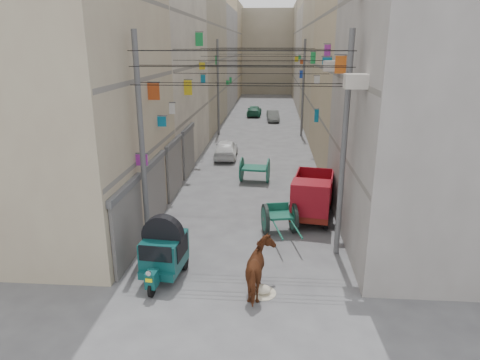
# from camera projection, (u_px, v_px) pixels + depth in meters

# --- Properties ---
(ground) EXTENTS (140.00, 140.00, 0.00)m
(ground) POSITION_uv_depth(u_px,v_px,m) (223.00, 358.00, 10.68)
(ground) COLOR #4A4A4D
(ground) RESTS_ON ground
(building_row_left) EXTENTS (8.00, 62.00, 14.00)m
(building_row_left) POSITION_uv_depth(u_px,v_px,m) (181.00, 57.00, 41.79)
(building_row_left) COLOR tan
(building_row_left) RESTS_ON ground
(building_row_right) EXTENTS (8.00, 62.00, 14.00)m
(building_row_right) POSITION_uv_depth(u_px,v_px,m) (347.00, 57.00, 40.63)
(building_row_right) COLOR #9A9490
(building_row_right) RESTS_ON ground
(end_cap_building) EXTENTS (22.00, 10.00, 13.00)m
(end_cap_building) POSITION_uv_depth(u_px,v_px,m) (268.00, 52.00, 71.52)
(end_cap_building) COLOR gray
(end_cap_building) RESTS_ON ground
(shutters_left) EXTENTS (0.18, 14.40, 2.88)m
(shutters_left) POSITION_uv_depth(u_px,v_px,m) (166.00, 177.00, 20.39)
(shutters_left) COLOR #47484C
(shutters_left) RESTS_ON ground
(signboards) EXTENTS (8.22, 40.52, 5.67)m
(signboards) POSITION_uv_depth(u_px,v_px,m) (257.00, 105.00, 30.26)
(signboards) COLOR #A23C15
(signboards) RESTS_ON ground
(ac_units) EXTENTS (0.70, 6.55, 3.35)m
(ac_units) POSITION_uv_depth(u_px,v_px,m) (345.00, 46.00, 15.48)
(ac_units) COLOR beige
(ac_units) RESTS_ON ground
(utility_poles) EXTENTS (7.40, 22.20, 8.00)m
(utility_poles) POSITION_uv_depth(u_px,v_px,m) (255.00, 106.00, 25.66)
(utility_poles) COLOR #525254
(utility_poles) RESTS_ON ground
(overhead_cables) EXTENTS (7.40, 22.52, 1.12)m
(overhead_cables) POSITION_uv_depth(u_px,v_px,m) (253.00, 60.00, 22.35)
(overhead_cables) COLOR black
(overhead_cables) RESTS_ON ground
(auto_rickshaw) EXTENTS (1.52, 2.44, 1.68)m
(auto_rickshaw) POSITION_uv_depth(u_px,v_px,m) (164.00, 250.00, 14.16)
(auto_rickshaw) COLOR black
(auto_rickshaw) RESTS_ON ground
(tonga_cart) EXTENTS (1.62, 2.99, 1.28)m
(tonga_cart) POSITION_uv_depth(u_px,v_px,m) (279.00, 218.00, 17.64)
(tonga_cart) COLOR black
(tonga_cart) RESTS_ON ground
(mini_truck) EXTENTS (2.20, 3.88, 2.06)m
(mini_truck) POSITION_uv_depth(u_px,v_px,m) (312.00, 200.00, 18.80)
(mini_truck) COLOR black
(mini_truck) RESTS_ON ground
(second_cart) EXTENTS (1.73, 1.56, 1.41)m
(second_cart) POSITION_uv_depth(u_px,v_px,m) (255.00, 169.00, 24.27)
(second_cart) COLOR #12503D
(second_cart) RESTS_ON ground
(feed_sack) EXTENTS (0.55, 0.44, 0.28)m
(feed_sack) POSITION_uv_depth(u_px,v_px,m) (262.00, 289.00, 13.43)
(feed_sack) COLOR beige
(feed_sack) RESTS_ON ground
(horse) EXTENTS (0.94, 2.00, 1.68)m
(horse) POSITION_uv_depth(u_px,v_px,m) (261.00, 269.00, 13.23)
(horse) COLOR maroon
(horse) RESTS_ON ground
(distant_car_white) EXTENTS (1.63, 3.82, 1.29)m
(distant_car_white) POSITION_uv_depth(u_px,v_px,m) (226.00, 149.00, 29.58)
(distant_car_white) COLOR white
(distant_car_white) RESTS_ON ground
(distant_car_grey) EXTENTS (1.41, 3.39, 1.09)m
(distant_car_grey) POSITION_uv_depth(u_px,v_px,m) (273.00, 116.00, 44.11)
(distant_car_grey) COLOR #555A58
(distant_car_grey) RESTS_ON ground
(distant_car_green) EXTENTS (1.59, 3.77, 1.09)m
(distant_car_green) POSITION_uv_depth(u_px,v_px,m) (254.00, 111.00, 47.57)
(distant_car_green) COLOR #216247
(distant_car_green) RESTS_ON ground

